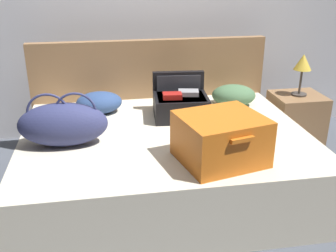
{
  "coord_description": "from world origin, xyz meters",
  "views": [
    {
      "loc": [
        -0.43,
        -2.2,
        1.63
      ],
      "look_at": [
        0.0,
        0.28,
        0.58
      ],
      "focal_mm": 42.26,
      "sensor_mm": 36.0,
      "label": 1
    }
  ],
  "objects_px": {
    "pillow_center_head": "(234,95)",
    "hard_case_medium": "(180,103)",
    "hard_case_large": "(221,138)",
    "nightstand": "(295,122)",
    "bed": "(165,162)",
    "pillow_near_headboard": "(99,103)",
    "table_lamp": "(303,65)",
    "duffel_bag": "(63,124)"
  },
  "relations": [
    {
      "from": "hard_case_large",
      "to": "duffel_bag",
      "type": "xyz_separation_m",
      "value": [
        -0.97,
        0.4,
        0.0
      ]
    },
    {
      "from": "duffel_bag",
      "to": "nightstand",
      "type": "height_order",
      "value": "duffel_bag"
    },
    {
      "from": "hard_case_large",
      "to": "table_lamp",
      "type": "bearing_deg",
      "value": 31.23
    },
    {
      "from": "duffel_bag",
      "to": "bed",
      "type": "bearing_deg",
      "value": 6.99
    },
    {
      "from": "hard_case_large",
      "to": "pillow_near_headboard",
      "type": "relative_size",
      "value": 1.54
    },
    {
      "from": "bed",
      "to": "hard_case_large",
      "type": "xyz_separation_m",
      "value": [
        0.26,
        -0.48,
        0.39
      ]
    },
    {
      "from": "pillow_center_head",
      "to": "nightstand",
      "type": "distance_m",
      "value": 0.7
    },
    {
      "from": "bed",
      "to": "hard_case_medium",
      "type": "xyz_separation_m",
      "value": [
        0.17,
        0.3,
        0.35
      ]
    },
    {
      "from": "hard_case_large",
      "to": "pillow_near_headboard",
      "type": "height_order",
      "value": "hard_case_large"
    },
    {
      "from": "hard_case_medium",
      "to": "pillow_center_head",
      "type": "height_order",
      "value": "hard_case_medium"
    },
    {
      "from": "hard_case_medium",
      "to": "table_lamp",
      "type": "height_order",
      "value": "table_lamp"
    },
    {
      "from": "hard_case_large",
      "to": "nightstand",
      "type": "relative_size",
      "value": 1.1
    },
    {
      "from": "bed",
      "to": "duffel_bag",
      "type": "relative_size",
      "value": 3.39
    },
    {
      "from": "hard_case_large",
      "to": "nightstand",
      "type": "height_order",
      "value": "hard_case_large"
    },
    {
      "from": "hard_case_medium",
      "to": "pillow_near_headboard",
      "type": "xyz_separation_m",
      "value": [
        -0.64,
        0.19,
        -0.03
      ]
    },
    {
      "from": "pillow_near_headboard",
      "to": "bed",
      "type": "bearing_deg",
      "value": -47.06
    },
    {
      "from": "bed",
      "to": "duffel_bag",
      "type": "distance_m",
      "value": 0.81
    },
    {
      "from": "hard_case_large",
      "to": "pillow_near_headboard",
      "type": "xyz_separation_m",
      "value": [
        -0.73,
        0.98,
        -0.06
      ]
    },
    {
      "from": "bed",
      "to": "table_lamp",
      "type": "xyz_separation_m",
      "value": [
        1.31,
        0.54,
        0.56
      ]
    },
    {
      "from": "table_lamp",
      "to": "hard_case_large",
      "type": "bearing_deg",
      "value": -135.58
    },
    {
      "from": "bed",
      "to": "duffel_bag",
      "type": "height_order",
      "value": "duffel_bag"
    },
    {
      "from": "pillow_center_head",
      "to": "nightstand",
      "type": "relative_size",
      "value": 0.71
    },
    {
      "from": "nightstand",
      "to": "hard_case_large",
      "type": "bearing_deg",
      "value": -135.58
    },
    {
      "from": "table_lamp",
      "to": "bed",
      "type": "bearing_deg",
      "value": -157.56
    },
    {
      "from": "bed",
      "to": "duffel_bag",
      "type": "bearing_deg",
      "value": -173.01
    },
    {
      "from": "pillow_near_headboard",
      "to": "pillow_center_head",
      "type": "height_order",
      "value": "pillow_center_head"
    },
    {
      "from": "table_lamp",
      "to": "duffel_bag",
      "type": "bearing_deg",
      "value": -162.7
    },
    {
      "from": "bed",
      "to": "hard_case_medium",
      "type": "height_order",
      "value": "hard_case_medium"
    },
    {
      "from": "duffel_bag",
      "to": "nightstand",
      "type": "distance_m",
      "value": 2.14
    },
    {
      "from": "pillow_near_headboard",
      "to": "hard_case_medium",
      "type": "bearing_deg",
      "value": -16.92
    },
    {
      "from": "table_lamp",
      "to": "pillow_near_headboard",
      "type": "bearing_deg",
      "value": -178.66
    },
    {
      "from": "duffel_bag",
      "to": "pillow_near_headboard",
      "type": "relative_size",
      "value": 1.63
    },
    {
      "from": "bed",
      "to": "nightstand",
      "type": "distance_m",
      "value": 1.41
    },
    {
      "from": "bed",
      "to": "duffel_bag",
      "type": "xyz_separation_m",
      "value": [
        -0.7,
        -0.09,
        0.39
      ]
    },
    {
      "from": "bed",
      "to": "hard_case_medium",
      "type": "relative_size",
      "value": 4.61
    },
    {
      "from": "hard_case_large",
      "to": "nightstand",
      "type": "xyz_separation_m",
      "value": [
        1.04,
        1.02,
        -0.37
      ]
    },
    {
      "from": "pillow_near_headboard",
      "to": "hard_case_large",
      "type": "bearing_deg",
      "value": -53.42
    },
    {
      "from": "pillow_center_head",
      "to": "table_lamp",
      "type": "bearing_deg",
      "value": 4.58
    },
    {
      "from": "duffel_bag",
      "to": "table_lamp",
      "type": "xyz_separation_m",
      "value": [
        2.01,
        0.63,
        0.16
      ]
    },
    {
      "from": "pillow_center_head",
      "to": "hard_case_medium",
      "type": "bearing_deg",
      "value": -159.86
    },
    {
      "from": "hard_case_large",
      "to": "nightstand",
      "type": "distance_m",
      "value": 1.51
    },
    {
      "from": "nightstand",
      "to": "pillow_near_headboard",
      "type": "bearing_deg",
      "value": -178.66
    }
  ]
}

